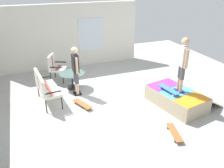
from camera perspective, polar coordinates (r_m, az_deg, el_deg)
The scene contains 11 objects.
ground_plane at distance 7.59m, azimuth 0.40°, elevation -5.06°, with size 12.00×12.00×0.10m, color #B2B2AD.
house_facade at distance 10.37m, azimuth -10.01°, elevation 11.25°, with size 0.23×6.00×2.67m.
skate_ramp at distance 7.64m, azimuth 15.28°, elevation -3.32°, with size 2.06×2.00×0.49m.
patio_bench at distance 7.59m, azimuth -15.92°, elevation -0.45°, with size 1.30×0.67×1.02m.
patio_chair_near_house at distance 9.20m, azimuth -13.53°, elevation 4.40°, with size 0.80×0.76×1.02m.
patio_table at distance 8.53m, azimuth -9.54°, elevation 1.56°, with size 0.90×0.90×0.57m.
person_watching at distance 7.84m, azimuth -8.75°, elevation 3.87°, with size 0.48×0.24×1.66m.
person_skater at distance 7.15m, azimuth 16.64°, elevation 5.21°, with size 0.47×0.30×1.66m.
skateboard_by_bench at distance 7.44m, azimuth -7.17°, elevation -4.76°, with size 0.82×0.49×0.10m.
skateboard_spare at distance 6.38m, azimuth 14.75°, elevation -11.16°, with size 0.82×0.39×0.10m.
skateboard_on_ramp at distance 7.37m, azimuth 13.43°, elevation -1.25°, with size 0.82×0.32×0.10m.
Camera 1 is at (-6.09, 2.41, 3.79)m, focal length 38.07 mm.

